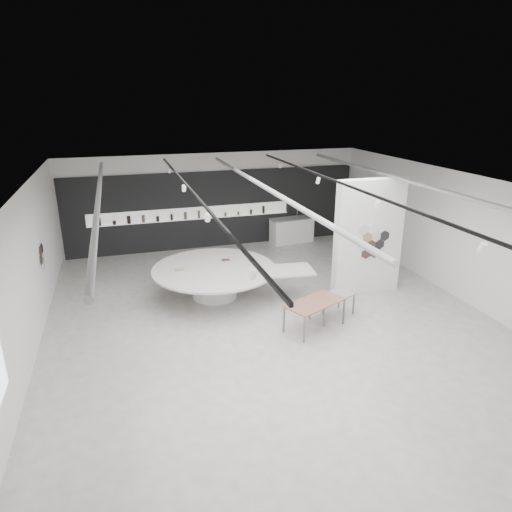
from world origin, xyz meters
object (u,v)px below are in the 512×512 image
object	(u,v)px
partition_column	(368,237)
kitchen_counter	(292,230)
display_island	(217,278)
sample_table_stone	(332,298)
sample_table_wood	(315,304)

from	to	relation	value
partition_column	kitchen_counter	bearing A→B (deg)	93.61
display_island	sample_table_stone	bearing A→B (deg)	-32.05
display_island	sample_table_stone	xyz separation A→B (m)	(2.79, -2.28, -0.04)
partition_column	sample_table_stone	bearing A→B (deg)	-143.37
partition_column	sample_table_wood	world-z (taller)	partition_column
kitchen_counter	sample_table_stone	bearing A→B (deg)	-108.94
sample_table_stone	kitchen_counter	distance (m)	7.01
partition_column	kitchen_counter	xyz separation A→B (m)	(-0.35, 5.52, -1.27)
partition_column	sample_table_stone	world-z (taller)	partition_column
display_island	sample_table_stone	world-z (taller)	display_island
partition_column	sample_table_wood	xyz separation A→B (m)	(-2.54, -1.81, -1.09)
sample_table_stone	partition_column	bearing A→B (deg)	36.63
sample_table_wood	display_island	bearing A→B (deg)	126.52
sample_table_wood	sample_table_stone	xyz separation A→B (m)	(0.75, 0.47, -0.12)
display_island	kitchen_counter	world-z (taller)	kitchen_counter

